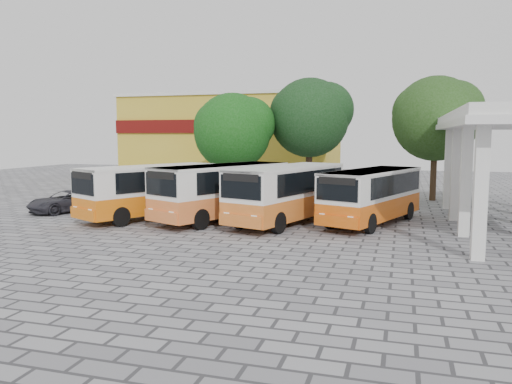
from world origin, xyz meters
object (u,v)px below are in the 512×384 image
(parked_car, at_px, (67,201))
(bus_centre_right, at_px, (287,190))
(bus_far_left, at_px, (151,188))
(bus_centre_left, at_px, (222,188))
(bus_far_right, at_px, (372,193))

(parked_car, bearing_deg, bus_centre_right, 22.81)
(bus_far_left, relative_size, bus_centre_left, 0.97)
(bus_centre_right, bearing_deg, parked_car, -162.57)
(bus_centre_right, xyz_separation_m, bus_far_right, (4.05, 0.99, -0.10))
(bus_centre_left, bearing_deg, bus_centre_right, 25.99)
(bus_far_left, distance_m, bus_far_right, 11.41)
(bus_centre_left, relative_size, bus_centre_right, 1.01)
(bus_far_right, bearing_deg, bus_centre_right, -145.82)
(bus_centre_right, xyz_separation_m, parked_car, (-12.98, 0.10, -1.04))
(bus_centre_left, relative_size, bus_far_right, 1.07)
(bus_far_right, relative_size, parked_car, 1.82)
(bus_centre_left, xyz_separation_m, bus_far_right, (7.44, 1.09, -0.11))
(bus_centre_right, distance_m, bus_far_right, 4.17)
(bus_far_left, distance_m, bus_centre_left, 3.90)
(bus_far_left, xyz_separation_m, bus_centre_right, (7.26, 0.51, 0.04))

